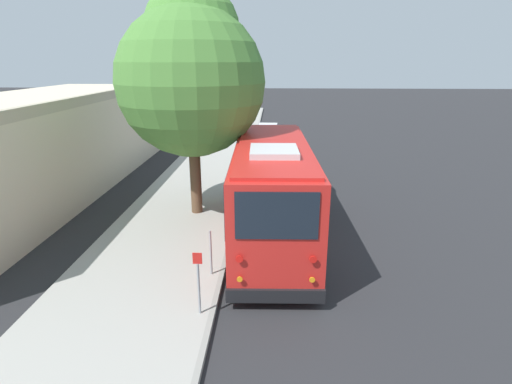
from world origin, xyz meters
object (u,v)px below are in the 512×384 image
object	(u,v)px
sign_post_near	(199,283)
fire_hydrant	(235,179)
parked_sedan_silver	(270,152)
shuttle_bus	(272,187)
parked_sedan_white	(268,133)
sign_post_far	(211,253)
street_tree	(191,72)

from	to	relation	value
sign_post_near	fire_hydrant	bearing A→B (deg)	0.49
parked_sedan_silver	fire_hydrant	world-z (taller)	parked_sedan_silver
shuttle_bus	parked_sedan_white	size ratio (longest dim) A/B	2.08
sign_post_far	fire_hydrant	bearing A→B (deg)	0.60
shuttle_bus	fire_hydrant	bearing A→B (deg)	15.96
shuttle_bus	parked_sedan_white	bearing A→B (deg)	-0.40
shuttle_bus	sign_post_far	distance (m)	3.42
sign_post_near	sign_post_far	size ratio (longest dim) A/B	1.21
sign_post_near	fire_hydrant	world-z (taller)	sign_post_near
parked_sedan_silver	street_tree	xyz separation A→B (m)	(-8.82, 2.87, 4.97)
parked_sedan_silver	sign_post_near	world-z (taller)	sign_post_near
fire_hydrant	shuttle_bus	bearing A→B (deg)	-162.29
parked_sedan_silver	parked_sedan_white	world-z (taller)	parked_sedan_silver
sign_post_near	shuttle_bus	bearing A→B (deg)	-20.12
parked_sedan_white	fire_hydrant	size ratio (longest dim) A/B	5.20
parked_sedan_silver	street_tree	bearing A→B (deg)	163.81
parked_sedan_white	sign_post_far	world-z (taller)	sign_post_far
shuttle_bus	fire_hydrant	world-z (taller)	shuttle_bus
sign_post_near	sign_post_far	bearing A→B (deg)	0.00
parked_sedan_silver	street_tree	distance (m)	10.53
parked_sedan_white	sign_post_near	distance (m)	22.48
parked_sedan_silver	fire_hydrant	xyz separation A→B (m)	(-5.53, 1.62, -0.07)
parked_sedan_silver	fire_hydrant	distance (m)	5.77
parked_sedan_silver	fire_hydrant	size ratio (longest dim) A/B	5.58
sign_post_near	fire_hydrant	xyz separation A→B (m)	(10.22, 0.09, -0.43)
parked_sedan_silver	sign_post_far	distance (m)	13.96
parked_sedan_white	street_tree	size ratio (longest dim) A/B	0.49
shuttle_bus	street_tree	distance (m)	5.28
sign_post_far	sign_post_near	bearing A→B (deg)	180.00
parked_sedan_white	street_tree	world-z (taller)	street_tree
shuttle_bus	street_tree	bearing A→B (deg)	51.05
parked_sedan_white	fire_hydrant	distance (m)	12.30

